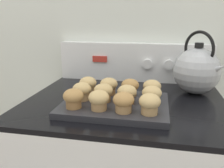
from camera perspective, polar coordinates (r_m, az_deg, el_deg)
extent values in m
cube|color=silver|center=(1.24, 5.82, 14.63)|extent=(8.00, 0.05, 2.40)
cube|color=black|center=(0.96, 3.29, -4.09)|extent=(0.78, 0.64, 0.02)
cube|color=white|center=(1.21, 5.32, 5.27)|extent=(0.76, 0.05, 0.19)
cube|color=#B72D23|center=(1.21, -2.96, 6.02)|extent=(0.07, 0.01, 0.03)
cylinder|color=white|center=(1.17, 8.54, 4.79)|extent=(0.05, 0.02, 0.05)
cylinder|color=white|center=(1.17, 13.51, 4.53)|extent=(0.05, 0.02, 0.05)
cylinder|color=white|center=(1.18, 18.44, 4.24)|extent=(0.05, 0.02, 0.05)
cube|color=#28282D|center=(0.86, 0.79, -5.01)|extent=(0.37, 0.29, 0.02)
cylinder|color=olive|center=(0.81, -9.21, -4.52)|extent=(0.05, 0.05, 0.03)
ellipsoid|color=#B2844C|center=(0.80, -9.29, -2.83)|extent=(0.07, 0.07, 0.05)
cylinder|color=#A37A4C|center=(0.78, -3.15, -5.01)|extent=(0.05, 0.05, 0.03)
ellipsoid|color=tan|center=(0.77, -3.18, -3.27)|extent=(0.07, 0.07, 0.05)
cylinder|color=#A37A4C|center=(0.76, 2.77, -5.55)|extent=(0.05, 0.05, 0.03)
ellipsoid|color=#B2844C|center=(0.75, 2.80, -3.78)|extent=(0.07, 0.07, 0.05)
cylinder|color=tan|center=(0.76, 8.99, -5.90)|extent=(0.05, 0.05, 0.03)
ellipsoid|color=tan|center=(0.75, 9.07, -4.12)|extent=(0.07, 0.07, 0.05)
cylinder|color=tan|center=(0.88, -7.21, -2.77)|extent=(0.05, 0.05, 0.03)
ellipsoid|color=tan|center=(0.87, -7.27, -1.21)|extent=(0.07, 0.07, 0.05)
cylinder|color=olive|center=(0.86, -2.08, -3.10)|extent=(0.05, 0.05, 0.03)
ellipsoid|color=tan|center=(0.85, -2.10, -1.50)|extent=(0.07, 0.07, 0.05)
cylinder|color=olive|center=(0.84, 3.58, -3.48)|extent=(0.05, 0.05, 0.03)
ellipsoid|color=tan|center=(0.83, 3.61, -1.86)|extent=(0.07, 0.07, 0.05)
cylinder|color=tan|center=(0.84, 9.48, -3.73)|extent=(0.05, 0.05, 0.03)
ellipsoid|color=tan|center=(0.83, 9.56, -2.10)|extent=(0.07, 0.07, 0.05)
cylinder|color=tan|center=(0.96, -5.77, -1.14)|extent=(0.05, 0.05, 0.03)
ellipsoid|color=tan|center=(0.95, -5.81, 0.31)|extent=(0.07, 0.07, 0.05)
cylinder|color=olive|center=(0.94, -0.77, -1.44)|extent=(0.05, 0.05, 0.03)
ellipsoid|color=tan|center=(0.93, -0.77, 0.03)|extent=(0.07, 0.07, 0.05)
cylinder|color=tan|center=(0.92, 4.35, -1.75)|extent=(0.05, 0.05, 0.03)
ellipsoid|color=#B2844C|center=(0.91, 4.38, -0.25)|extent=(0.07, 0.07, 0.05)
cylinder|color=tan|center=(0.92, 9.55, -2.01)|extent=(0.05, 0.05, 0.03)
ellipsoid|color=tan|center=(0.91, 9.62, -0.50)|extent=(0.07, 0.07, 0.05)
sphere|color=#ADAFB5|center=(1.06, 19.68, 2.97)|extent=(0.20, 0.20, 0.20)
cylinder|color=black|center=(1.04, 20.23, 8.74)|extent=(0.04, 0.04, 0.02)
cone|color=#ADAFB5|center=(1.00, 23.77, 3.29)|extent=(0.09, 0.09, 0.07)
torus|color=black|center=(1.04, 20.16, 7.93)|extent=(0.11, 0.12, 0.15)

